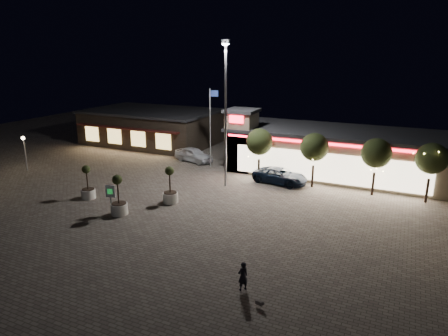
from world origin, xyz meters
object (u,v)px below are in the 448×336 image
at_px(pickup_truck, 280,176).
at_px(pedestrian, 243,276).
at_px(white_sedan, 194,155).
at_px(planter_left, 88,188).
at_px(valet_sign, 110,194).
at_px(planter_mid, 119,202).

relative_size(pickup_truck, pedestrian, 3.24).
relative_size(white_sedan, planter_left, 1.62).
relative_size(pedestrian, valet_sign, 0.71).
bearing_deg(pedestrian, planter_mid, -78.76).
distance_m(pedestrian, valet_sign, 13.48).
height_order(pickup_truck, pedestrian, pedestrian).
bearing_deg(planter_left, planter_mid, -19.83).
height_order(pickup_truck, white_sedan, white_sedan).
height_order(pedestrian, planter_mid, planter_mid).
distance_m(pickup_truck, white_sedan, 11.17).
distance_m(planter_left, planter_mid, 4.69).
height_order(pickup_truck, planter_left, planter_left).
bearing_deg(planter_mid, valet_sign, -171.91).
relative_size(pedestrian, planter_left, 0.55).
relative_size(pickup_truck, planter_left, 1.78).
distance_m(white_sedan, planter_mid, 15.26).
height_order(pickup_truck, planter_mid, planter_mid).
bearing_deg(planter_left, white_sedan, 80.79).
bearing_deg(pickup_truck, planter_left, 136.75).
xyz_separation_m(pickup_truck, planter_mid, (-8.47, -11.86, 0.24)).
height_order(pedestrian, planter_left, planter_left).
distance_m(white_sedan, planter_left, 13.68).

